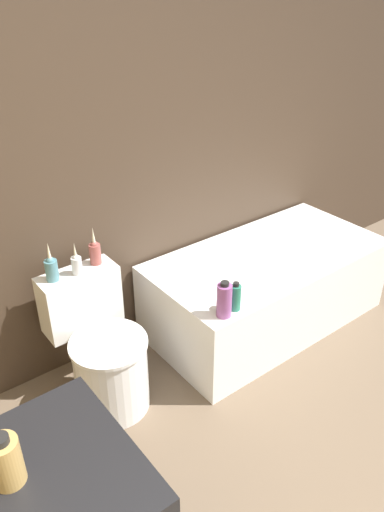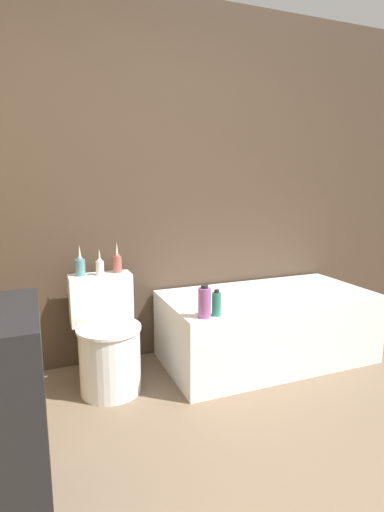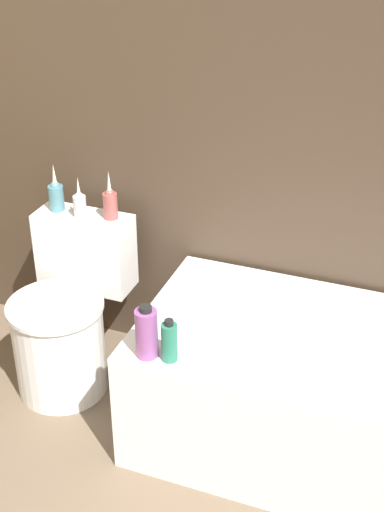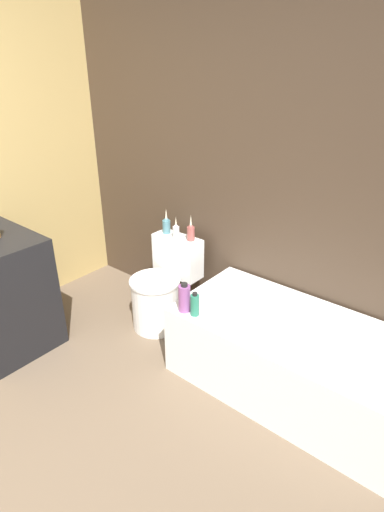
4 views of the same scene
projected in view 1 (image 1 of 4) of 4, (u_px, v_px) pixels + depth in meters
The scene contains 9 objects.
wall_back_tiled at pixel (126, 133), 2.65m from camera, with size 6.40×0.06×2.60m.
bathtub at pixel (266, 287), 3.25m from camera, with size 1.53×0.77×0.51m.
toilet at pixel (103, 353), 2.62m from camera, with size 0.41×0.57×0.71m.
soap_bottle_glass at pixel (6, 461), 1.30m from camera, with size 0.09×0.09×0.17m.
vase_gold at pixel (51, 268), 2.47m from camera, with size 0.06×0.06×0.21m.
vase_silver at pixel (77, 263), 2.52m from camera, with size 0.05×0.05×0.18m.
vase_bronze at pixel (95, 251), 2.61m from camera, with size 0.06×0.06×0.21m.
shampoo_bottle_tall at pixel (224, 300), 2.52m from camera, with size 0.08×0.08×0.20m.
shampoo_bottle_short at pixel (236, 297), 2.58m from camera, with size 0.06×0.06×0.16m.
Camera 1 is at (-1.32, -0.08, 2.07)m, focal length 35.00 mm.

